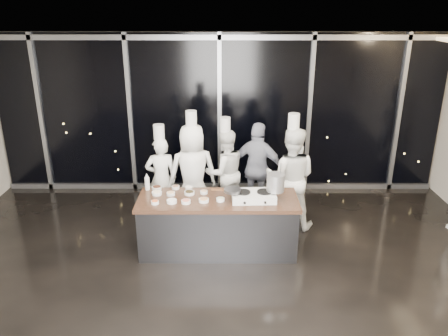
# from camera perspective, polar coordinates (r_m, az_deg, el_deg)

# --- Properties ---
(ground) EXTENTS (9.00, 9.00, 0.00)m
(ground) POSITION_cam_1_polar(r_m,az_deg,el_deg) (6.37, -0.89, -14.80)
(ground) COLOR black
(ground) RESTS_ON ground
(room_shell) EXTENTS (9.02, 7.02, 3.21)m
(room_shell) POSITION_cam_1_polar(r_m,az_deg,el_deg) (5.38, 0.86, 5.05)
(room_shell) COLOR #BEB4A2
(room_shell) RESTS_ON ground
(window_wall) EXTENTS (8.90, 0.11, 3.20)m
(window_wall) POSITION_cam_1_polar(r_m,az_deg,el_deg) (8.87, -0.58, 6.99)
(window_wall) COLOR black
(window_wall) RESTS_ON ground
(demo_counter) EXTENTS (2.46, 0.86, 0.90)m
(demo_counter) POSITION_cam_1_polar(r_m,az_deg,el_deg) (6.90, -0.79, -7.37)
(demo_counter) COLOR #35363A
(demo_counter) RESTS_ON ground
(stove) EXTENTS (0.67, 0.44, 0.14)m
(stove) POSITION_cam_1_polar(r_m,az_deg,el_deg) (6.64, 3.89, -3.66)
(stove) COLOR silver
(stove) RESTS_ON demo_counter
(frying_pan) EXTENTS (0.46, 0.27, 0.04)m
(frying_pan) POSITION_cam_1_polar(r_m,az_deg,el_deg) (6.58, 1.03, -2.92)
(frying_pan) COLOR slate
(frying_pan) RESTS_ON stove
(stock_pot) EXTENTS (0.28, 0.28, 0.27)m
(stock_pot) POSITION_cam_1_polar(r_m,az_deg,el_deg) (6.61, 6.75, -1.89)
(stock_pot) COLOR #A8A8AB
(stock_pot) RESTS_ON stove
(prep_bowls) EXTENTS (1.17, 0.68, 0.05)m
(prep_bowls) POSITION_cam_1_polar(r_m,az_deg,el_deg) (6.79, -5.72, -3.51)
(prep_bowls) COLOR silver
(prep_bowls) RESTS_ON demo_counter
(squeeze_bottle) EXTENTS (0.08, 0.08, 0.28)m
(squeeze_bottle) POSITION_cam_1_polar(r_m,az_deg,el_deg) (7.07, -10.01, -1.82)
(squeeze_bottle) COLOR silver
(squeeze_bottle) RESTS_ON demo_counter
(chef_far_left) EXTENTS (0.61, 0.45, 1.76)m
(chef_far_left) POSITION_cam_1_polar(r_m,az_deg,el_deg) (7.85, -8.18, -1.24)
(chef_far_left) COLOR white
(chef_far_left) RESTS_ON ground
(chef_left) EXTENTS (0.99, 0.78, 2.01)m
(chef_left) POSITION_cam_1_polar(r_m,az_deg,el_deg) (7.73, -4.11, -0.58)
(chef_left) COLOR white
(chef_left) RESTS_ON ground
(chef_center) EXTENTS (0.94, 0.84, 1.83)m
(chef_center) POSITION_cam_1_polar(r_m,az_deg,el_deg) (7.99, 0.14, -0.47)
(chef_center) COLOR white
(chef_center) RESTS_ON ground
(guest) EXTENTS (1.10, 0.80, 1.73)m
(guest) POSITION_cam_1_polar(r_m,az_deg,el_deg) (8.01, 4.46, -0.09)
(guest) COLOR #131A34
(guest) RESTS_ON ground
(chef_right) EXTENTS (1.00, 0.85, 2.02)m
(chef_right) POSITION_cam_1_polar(r_m,az_deg,el_deg) (7.56, 8.68, -1.23)
(chef_right) COLOR white
(chef_right) RESTS_ON ground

